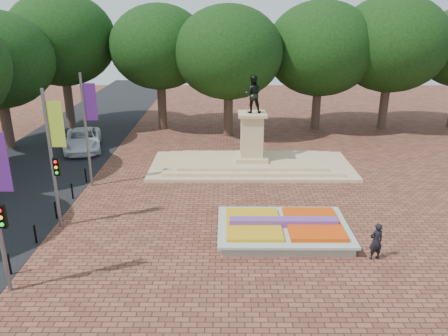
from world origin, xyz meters
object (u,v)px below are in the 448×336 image
pedestrian (376,241)px  monument (251,155)px  van (83,140)px  flower_bed (284,229)px

pedestrian → monument: bearing=-81.4°
van → flower_bed: bearing=-59.6°
monument → van: (-13.06, 4.15, -0.08)m
monument → van: bearing=162.4°
flower_bed → van: van is taller
monument → pedestrian: 13.01m
flower_bed → van: size_ratio=1.09×
flower_bed → pedestrian: (3.75, -2.10, 0.49)m
pedestrian → van: bearing=-55.3°
monument → van: monument is taller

